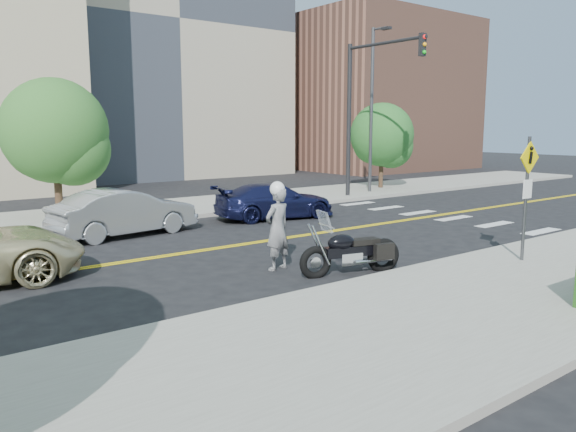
% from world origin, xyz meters
% --- Properties ---
extents(ground_plane, '(120.00, 120.00, 0.00)m').
position_xyz_m(ground_plane, '(0.00, 0.00, 0.00)').
color(ground_plane, black).
rests_on(ground_plane, ground).
extents(sidewalk_near, '(60.00, 5.00, 0.15)m').
position_xyz_m(sidewalk_near, '(0.00, -7.50, 0.07)').
color(sidewalk_near, '#9E9B91').
rests_on(sidewalk_near, ground_plane).
extents(sidewalk_far, '(60.00, 5.00, 0.15)m').
position_xyz_m(sidewalk_far, '(0.00, 7.50, 0.07)').
color(sidewalk_far, '#9E9B91').
rests_on(sidewalk_far, ground_plane).
extents(building_mid, '(18.00, 14.00, 20.00)m').
position_xyz_m(building_mid, '(8.00, 26.00, 10.00)').
color(building_mid, '#A39984').
rests_on(building_mid, ground_plane).
extents(building_right, '(14.00, 12.00, 12.00)m').
position_xyz_m(building_right, '(26.00, 20.00, 6.00)').
color(building_right, '#8C5947').
rests_on(building_right, ground_plane).
extents(lamp_post, '(0.16, 0.16, 8.00)m').
position_xyz_m(lamp_post, '(12.00, 6.50, 4.15)').
color(lamp_post, '#4C4C51').
rests_on(lamp_post, sidewalk_far).
extents(traffic_light, '(0.28, 4.50, 7.00)m').
position_xyz_m(traffic_light, '(10.00, 5.08, 4.67)').
color(traffic_light, black).
rests_on(traffic_light, sidewalk_far).
extents(pedestrian_sign, '(0.78, 0.08, 3.00)m').
position_xyz_m(pedestrian_sign, '(4.20, -6.31, 1.96)').
color(pedestrian_sign, '#4C4C51').
rests_on(pedestrian_sign, sidewalk_near).
extents(motorcyclist, '(0.80, 0.60, 2.12)m').
position_xyz_m(motorcyclist, '(-0.76, -2.94, 1.05)').
color(motorcyclist, '#9B9B9F').
rests_on(motorcyclist, ground).
extents(motorcycle, '(2.60, 1.36, 1.52)m').
position_xyz_m(motorcycle, '(0.37, -4.29, 0.76)').
color(motorcycle, black).
rests_on(motorcycle, ground).
extents(parked_car_silver, '(4.66, 2.16, 1.48)m').
position_xyz_m(parked_car_silver, '(-2.04, 3.38, 0.74)').
color(parked_car_silver, '#95989C').
rests_on(parked_car_silver, ground).
extents(parked_car_blue, '(4.78, 2.67, 1.31)m').
position_xyz_m(parked_car_blue, '(3.67, 3.25, 0.65)').
color(parked_car_blue, '#161943').
rests_on(parked_car_blue, ground).
extents(tree_far_a, '(3.73, 3.73, 5.10)m').
position_xyz_m(tree_far_a, '(-2.84, 7.60, 3.23)').
color(tree_far_a, '#382619').
rests_on(tree_far_a, ground).
extents(tree_far_b, '(3.37, 3.37, 4.66)m').
position_xyz_m(tree_far_b, '(13.81, 7.45, 2.97)').
color(tree_far_b, '#382619').
rests_on(tree_far_b, ground).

